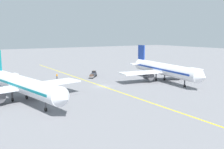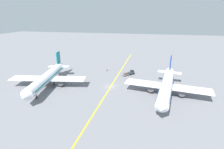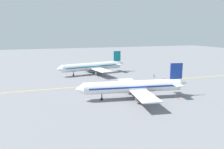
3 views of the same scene
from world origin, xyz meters
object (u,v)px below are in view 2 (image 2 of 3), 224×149
object	(u,v)px
ground_crew_worker	(107,69)
traffic_cone_mid_apron	(178,83)
baggage_cart_trailing	(126,74)
airplane_adjacent_stand	(47,77)
traffic_cone_near_nose	(88,68)
baggage_tug_dark	(131,73)
airplane_at_gate	(167,85)

from	to	relation	value
ground_crew_worker	traffic_cone_mid_apron	world-z (taller)	ground_crew_worker
baggage_cart_trailing	traffic_cone_mid_apron	xyz separation A→B (m)	(-21.55, 4.43, -0.49)
airplane_adjacent_stand	traffic_cone_near_nose	bearing A→B (deg)	-104.03
traffic_cone_near_nose	traffic_cone_mid_apron	world-z (taller)	same
baggage_tug_dark	baggage_cart_trailing	size ratio (longest dim) A/B	1.13
airplane_at_gate	baggage_tug_dark	xyz separation A→B (m)	(13.97, -19.26, -2.81)
airplane_at_gate	baggage_tug_dark	distance (m)	23.96
baggage_tug_dark	baggage_cart_trailing	xyz separation A→B (m)	(2.15, 2.50, -0.14)
airplane_at_gate	ground_crew_worker	size ratio (longest dim) A/B	21.13
airplane_at_gate	ground_crew_worker	world-z (taller)	airplane_at_gate
baggage_tug_dark	traffic_cone_mid_apron	xyz separation A→B (m)	(-19.40, 6.94, -0.63)
baggage_tug_dark	traffic_cone_mid_apron	size ratio (longest dim) A/B	5.92
traffic_cone_near_nose	baggage_cart_trailing	bearing A→B (deg)	161.59
baggage_tug_dark	airplane_adjacent_stand	bearing A→B (deg)	36.32
airplane_at_gate	traffic_cone_mid_apron	world-z (taller)	airplane_at_gate
airplane_adjacent_stand	traffic_cone_mid_apron	bearing A→B (deg)	-163.52
airplane_at_gate	baggage_cart_trailing	world-z (taller)	airplane_at_gate
ground_crew_worker	traffic_cone_mid_apron	bearing A→B (deg)	162.86
airplane_at_gate	baggage_tug_dark	bearing A→B (deg)	-54.04
airplane_adjacent_stand	baggage_cart_trailing	distance (m)	32.77
airplane_at_gate	ground_crew_worker	bearing A→B (deg)	-40.19
airplane_at_gate	traffic_cone_mid_apron	bearing A→B (deg)	-113.78
traffic_cone_mid_apron	ground_crew_worker	bearing A→B (deg)	-17.14
traffic_cone_mid_apron	airplane_adjacent_stand	bearing A→B (deg)	16.48
baggage_cart_trailing	ground_crew_worker	bearing A→B (deg)	-27.92
airplane_at_gate	traffic_cone_mid_apron	xyz separation A→B (m)	(-5.43, -12.32, -3.43)
airplane_at_gate	traffic_cone_mid_apron	distance (m)	13.90
airplane_adjacent_stand	baggage_tug_dark	bearing A→B (deg)	-143.68
airplane_adjacent_stand	baggage_tug_dark	world-z (taller)	airplane_adjacent_stand
airplane_at_gate	airplane_adjacent_stand	distance (m)	42.89
airplane_adjacent_stand	ground_crew_worker	world-z (taller)	airplane_adjacent_stand
baggage_cart_trailing	ground_crew_worker	xyz separation A→B (m)	(9.98, -5.29, 0.15)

